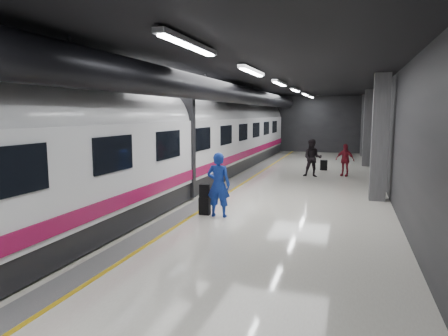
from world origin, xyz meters
The scene contains 9 objects.
ground centered at (0.00, 0.00, 0.00)m, with size 40.00×40.00×0.00m, color silver.
platform_hall centered at (-0.29, 0.96, 3.54)m, with size 10.02×40.02×4.51m.
train centered at (-3.25, 0.00, 2.07)m, with size 3.05×38.00×4.05m.
traveler_main centered at (-0.17, -1.96, 0.98)m, with size 0.71×0.47×1.96m, color #1839BB.
suitcase_main centered at (-0.65, -1.88, 0.27)m, with size 0.33×0.21×0.54m, color black.
shoulder_bag centered at (-0.64, -1.90, 0.75)m, with size 0.31×0.17×0.41m, color black.
traveler_far_a centered at (1.82, 6.73, 0.93)m, with size 0.91×0.71×1.87m, color black.
traveler_far_b centered at (3.34, 7.51, 0.81)m, with size 0.94×0.39×1.61m, color maroon.
suitcase_far centered at (2.21, 9.33, 0.28)m, with size 0.38×0.25×0.56m, color black.
Camera 1 is at (3.55, -13.18, 3.09)m, focal length 32.00 mm.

